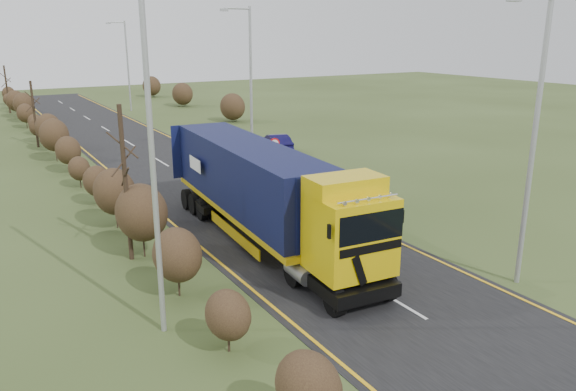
{
  "coord_description": "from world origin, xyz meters",
  "views": [
    {
      "loc": [
        -11.62,
        -16.7,
        8.55
      ],
      "look_at": [
        -0.8,
        1.58,
        2.36
      ],
      "focal_mm": 35.0,
      "sensor_mm": 36.0,
      "label": 1
    }
  ],
  "objects_px": {
    "car_blue_sedan": "(276,143)",
    "streetlight_near": "(532,132)",
    "speed_sign": "(274,151)",
    "car_red_hatchback": "(239,143)",
    "lorry": "(261,189)"
  },
  "relations": [
    {
      "from": "lorry",
      "to": "car_red_hatchback",
      "type": "height_order",
      "value": "lorry"
    },
    {
      "from": "car_red_hatchback",
      "to": "car_blue_sedan",
      "type": "relative_size",
      "value": 0.93
    },
    {
      "from": "streetlight_near",
      "to": "lorry",
      "type": "bearing_deg",
      "value": 125.96
    },
    {
      "from": "car_red_hatchback",
      "to": "streetlight_near",
      "type": "relative_size",
      "value": 0.38
    },
    {
      "from": "lorry",
      "to": "car_red_hatchback",
      "type": "xyz_separation_m",
      "value": [
        7.43,
        17.52,
        -1.72
      ]
    },
    {
      "from": "lorry",
      "to": "car_red_hatchback",
      "type": "bearing_deg",
      "value": 71.19
    },
    {
      "from": "car_blue_sedan",
      "to": "speed_sign",
      "type": "relative_size",
      "value": 1.55
    },
    {
      "from": "car_red_hatchback",
      "to": "streetlight_near",
      "type": "xyz_separation_m",
      "value": [
        -1.59,
        -25.57,
        4.76
      ]
    },
    {
      "from": "car_red_hatchback",
      "to": "speed_sign",
      "type": "distance_m",
      "value": 9.17
    },
    {
      "from": "car_blue_sedan",
      "to": "speed_sign",
      "type": "xyz_separation_m",
      "value": [
        -4.3,
        -7.38,
        1.19
      ]
    },
    {
      "from": "car_red_hatchback",
      "to": "streetlight_near",
      "type": "distance_m",
      "value": 26.06
    },
    {
      "from": "car_blue_sedan",
      "to": "streetlight_near",
      "type": "height_order",
      "value": "streetlight_near"
    },
    {
      "from": "streetlight_near",
      "to": "speed_sign",
      "type": "relative_size",
      "value": 3.74
    },
    {
      "from": "lorry",
      "to": "speed_sign",
      "type": "relative_size",
      "value": 5.77
    },
    {
      "from": "lorry",
      "to": "car_blue_sedan",
      "type": "distance_m",
      "value": 18.83
    }
  ]
}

